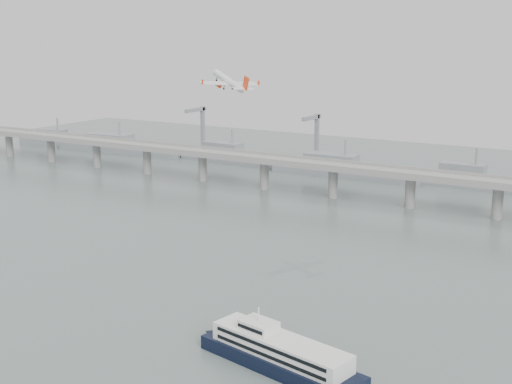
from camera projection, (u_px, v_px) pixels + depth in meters
The scene contains 5 objects.
ground at pixel (179, 317), 249.44m from camera, with size 900.00×900.00×0.00m, color #566361.
bridge at pixel (377, 175), 413.49m from camera, with size 800.00×22.00×23.90m.
distant_fleet at pixel (224, 155), 547.46m from camera, with size 453.00×60.90×40.00m.
ferry at pixel (280, 354), 209.82m from camera, with size 92.87×29.85×17.66m.
airliner at pixel (229, 82), 339.72m from camera, with size 33.25×31.49×12.48m.
Camera 1 is at (143.37, -185.61, 100.48)m, focal length 48.00 mm.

